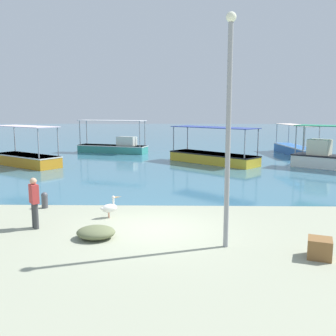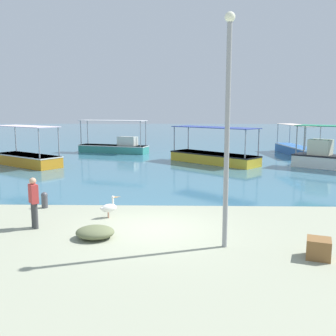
{
  "view_description": "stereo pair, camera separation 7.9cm",
  "coord_description": "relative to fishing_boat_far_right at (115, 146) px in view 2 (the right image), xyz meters",
  "views": [
    {
      "loc": [
        0.66,
        -11.81,
        3.86
      ],
      "look_at": [
        0.32,
        5.17,
        1.21
      ],
      "focal_mm": 40.0,
      "sensor_mm": 36.0,
      "label": 1
    },
    {
      "loc": [
        0.74,
        -11.81,
        3.86
      ],
      "look_at": [
        0.32,
        5.17,
        1.21
      ],
      "focal_mm": 40.0,
      "sensor_mm": 36.0,
      "label": 2
    }
  ],
  "objects": [
    {
      "name": "fisherman_standing",
      "position": [
        0.93,
        -21.81,
        0.28
      ],
      "size": [
        0.42,
        0.45,
        1.69
      ],
      "color": "#393A3C",
      "rests_on": "ground"
    },
    {
      "name": "pelican",
      "position": [
        3.17,
        -20.56,
        -0.25
      ],
      "size": [
        0.75,
        0.51,
        0.8
      ],
      "color": "#E0997A",
      "rests_on": "ground"
    },
    {
      "name": "harbor_water",
      "position": [
        4.88,
        26.21,
        -0.63
      ],
      "size": [
        110.0,
        90.0,
        0.0
      ],
      "primitive_type": "cube",
      "color": "#3A6E86",
      "rests_on": "ground"
    },
    {
      "name": "fishing_boat_far_left",
      "position": [
        8.27,
        -6.46,
        -0.09
      ],
      "size": [
        6.37,
        6.13,
        2.63
      ],
      "color": "gold",
      "rests_on": "harbor_water"
    },
    {
      "name": "net_pile",
      "position": [
        3.13,
        -22.76,
        -0.44
      ],
      "size": [
        1.17,
        1.0,
        0.38
      ],
      "primitive_type": "ellipsoid",
      "color": "#606846",
      "rests_on": "ground"
    },
    {
      "name": "cargo_crate",
      "position": [
        9.33,
        -24.15,
        -0.36
      ],
      "size": [
        0.77,
        0.76,
        0.53
      ],
      "primitive_type": "cube",
      "rotation": [
        0.0,
        0.0,
        2.79
      ],
      "color": "brown",
      "rests_on": "ground"
    },
    {
      "name": "lamp_post",
      "position": [
        6.97,
        -23.36,
        2.93
      ],
      "size": [
        0.28,
        0.28,
        6.39
      ],
      "color": "gray",
      "rests_on": "ground"
    },
    {
      "name": "ground",
      "position": [
        4.88,
        -21.79,
        -0.63
      ],
      "size": [
        120.0,
        120.0,
        0.0
      ],
      "primitive_type": "plane",
      "color": "#9BA086"
    },
    {
      "name": "fishing_boat_near_right",
      "position": [
        15.95,
        -1.0,
        -0.09
      ],
      "size": [
        1.97,
        7.08,
        2.58
      ],
      "color": "#3165AD",
      "rests_on": "harbor_water"
    },
    {
      "name": "mooring_bollard",
      "position": [
        0.35,
        -19.25,
        -0.29
      ],
      "size": [
        0.26,
        0.26,
        0.64
      ],
      "color": "#47474C",
      "rests_on": "ground"
    },
    {
      "name": "fishing_boat_near_left",
      "position": [
        -4.83,
        -8.02,
        -0.07
      ],
      "size": [
        5.65,
        4.71,
        2.77
      ],
      "color": "orange",
      "rests_on": "harbor_water"
    },
    {
      "name": "fishing_boat_far_right",
      "position": [
        0.0,
        0.0,
        0.0
      ],
      "size": [
        6.6,
        3.36,
        2.93
      ],
      "color": "teal",
      "rests_on": "harbor_water"
    }
  ]
}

